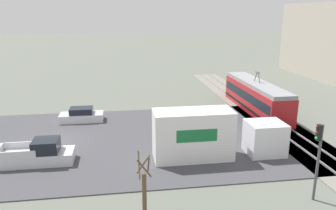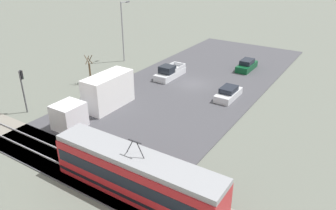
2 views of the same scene
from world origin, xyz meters
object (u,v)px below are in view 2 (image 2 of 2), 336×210
pickup_truck (170,73)px  street_tree (90,70)px  street_lamp_near_crossing (123,28)px  sedan_car_0 (247,65)px  sedan_car_1 (228,93)px  traffic_light_pole (23,86)px  light_rail_tram (136,175)px  box_truck (100,96)px

pickup_truck → street_tree: 10.77m
street_tree → street_lamp_near_crossing: bearing=-76.8°
pickup_truck → sedan_car_0: bearing=-131.4°
sedan_car_1 → traffic_light_pole: traffic_light_pole is taller
light_rail_tram → traffic_light_pole: bearing=-12.7°
sedan_car_0 → traffic_light_pole: size_ratio=0.97×
sedan_car_0 → street_lamp_near_crossing: bearing=18.9°
street_tree → light_rail_tram: bearing=142.8°
light_rail_tram → traffic_light_pole: traffic_light_pole is taller
sedan_car_0 → sedan_car_1: bearing=99.4°
sedan_car_0 → street_tree: size_ratio=1.20×
box_truck → sedan_car_1: box_truck is taller
sedan_car_1 → street_tree: bearing=-163.7°
sedan_car_0 → traffic_light_pole: 30.46m
light_rail_tram → street_tree: light_rail_tram is taller
pickup_truck → sedan_car_1: pickup_truck is taller
sedan_car_0 → street_lamp_near_crossing: street_lamp_near_crossing is taller
traffic_light_pole → box_truck: bearing=-146.8°
sedan_car_0 → box_truck: bearing=68.5°
pickup_truck → sedan_car_1: bearing=167.4°
traffic_light_pole → street_tree: bearing=-87.8°
box_truck → traffic_light_pole: (6.74, 4.42, 1.30)m
traffic_light_pole → light_rail_tram: bearing=167.3°
light_rail_tram → pickup_truck: 24.03m
street_tree → street_lamp_near_crossing: street_lamp_near_crossing is taller
traffic_light_pole → street_lamp_near_crossing: 20.32m
box_truck → street_lamp_near_crossing: 18.57m
sedan_car_1 → street_lamp_near_crossing: 20.95m
street_tree → sedan_car_1: bearing=-163.7°
pickup_truck → traffic_light_pole: 19.04m
sedan_car_0 → street_lamp_near_crossing: size_ratio=0.51×
light_rail_tram → street_lamp_near_crossing: size_ratio=1.47×
light_rail_tram → box_truck: bearing=-36.4°
light_rail_tram → street_tree: bearing=-37.2°
sedan_car_0 → traffic_light_pole: (15.32, 26.22, 2.41)m
pickup_truck → traffic_light_pole: bearing=66.6°
box_truck → sedan_car_1: (-10.40, -10.77, -1.15)m
light_rail_tram → traffic_light_pole: 18.80m
pickup_truck → light_rail_tram: bearing=116.7°
sedan_car_1 → street_lamp_near_crossing: bearing=166.3°
box_truck → street_tree: street_tree is taller
sedan_car_1 → street_lamp_near_crossing: (19.87, -4.84, 4.55)m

